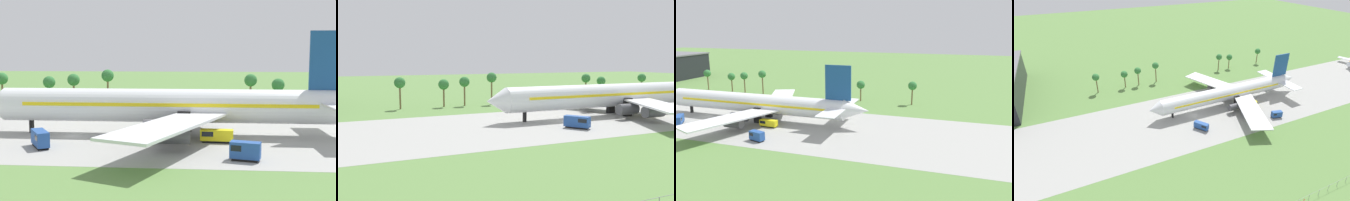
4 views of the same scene
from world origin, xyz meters
TOP-DOWN VIEW (x-y plane):
  - ground_plane at (0.00, 0.00)m, footprint 600.00×600.00m
  - taxiway_strip at (0.00, 0.00)m, footprint 320.00×44.00m
  - jet_airliner at (20.15, 2.84)m, footprint 79.89×62.93m
  - baggage_tug at (27.53, -3.76)m, footprint 6.02×2.33m
  - fuel_truck at (31.48, -16.58)m, footprint 4.84×3.07m
  - catering_van at (-2.44, -10.51)m, footprint 4.97×6.15m
  - no_stopping_sign at (5.57, -55.31)m, footprint 0.44×0.08m
  - palm_tree_row at (11.79, 41.81)m, footprint 106.90×3.60m

SIDE VIEW (x-z plane):
  - ground_plane at x=0.00m, z-range 0.00..0.00m
  - taxiway_strip at x=0.00m, z-range 0.00..0.02m
  - no_stopping_sign at x=5.57m, z-range 0.21..1.89m
  - baggage_tug at x=27.53m, z-range 0.10..2.47m
  - fuel_truck at x=31.48m, z-range 0.10..2.99m
  - catering_van at x=-2.44m, z-range 0.10..3.02m
  - jet_airliner at x=20.15m, z-range -4.39..15.94m
  - palm_tree_row at x=11.79m, z-range 2.36..13.81m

